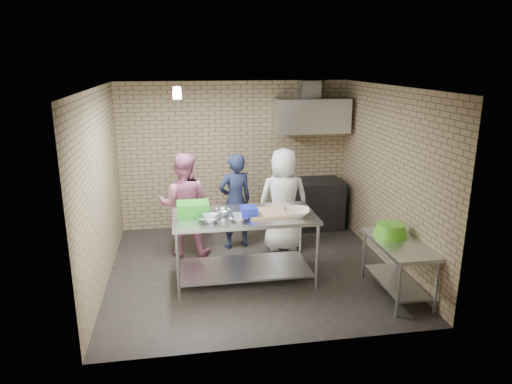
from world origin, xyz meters
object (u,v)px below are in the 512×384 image
green_crate (193,209)px  bottle_red (311,118)px  stove (309,204)px  woman_white (283,200)px  woman_pink (184,205)px  blue_tub (249,212)px  green_basin (391,230)px  bottle_green (332,118)px  man_navy (235,201)px  prep_table (244,248)px  side_counter (397,268)px

green_crate → bottle_red: 3.23m
stove → woman_white: woman_white is taller
green_crate → woman_pink: (-0.12, 0.96, -0.24)m
blue_tub → green_basin: size_ratio=0.48×
bottle_green → woman_white: size_ratio=0.09×
green_basin → bottle_green: bottle_green is taller
green_crate → woman_white: size_ratio=0.26×
green_basin → bottle_red: (-0.38, 2.74, 1.19)m
stove → bottle_green: bottle_green is taller
woman_white → man_navy: bearing=-11.8°
man_navy → woman_pink: 0.86m
bottle_red → green_crate: bearing=-136.9°
bottle_red → man_navy: bottle_red is taller
green_crate → bottle_green: bearing=38.4°
stove → green_crate: green_crate is taller
prep_table → woman_white: size_ratio=1.16×
stove → woman_pink: (-2.33, -0.90, 0.39)m
bottle_red → woman_white: (-0.76, -1.19, -1.18)m
woman_pink → woman_white: woman_white is taller
blue_tub → green_basin: (1.88, -0.41, -0.22)m
blue_tub → green_crate: bearing=163.7°
blue_tub → woman_white: bearing=56.8°
green_crate → bottle_red: bottle_red is taller
green_crate → green_basin: bearing=-13.5°
green_basin → man_navy: bearing=137.4°
bottle_red → man_navy: 2.19m
bottle_green → woman_pink: bearing=-157.6°
prep_table → green_basin: size_ratio=4.29×
blue_tub → woman_pink: woman_pink is taller
prep_table → man_navy: man_navy is taller
blue_tub → side_counter: bearing=-19.2°
prep_table → bottle_green: 3.33m
woman_white → bottle_green: bearing=-131.0°
blue_tub → woman_white: 1.37m
stove → man_navy: man_navy is taller
side_counter → blue_tub: size_ratio=5.47×
green_basin → bottle_red: 3.01m
blue_tub → bottle_red: bottle_red is taller
blue_tub → woman_white: size_ratio=0.13×
side_counter → blue_tub: blue_tub is taller
blue_tub → bottle_red: (1.50, 2.33, 0.97)m
man_navy → woman_white: woman_white is taller
bottle_green → woman_pink: bottle_green is taller
stove → bottle_red: bottle_red is taller
stove → blue_tub: (-1.45, -2.09, 0.61)m
green_basin → bottle_green: 2.98m
green_basin → bottle_red: bearing=97.9°
bottle_red → bottle_green: (0.40, 0.00, -0.01)m
green_crate → man_navy: bearing=57.2°
bottle_green → man_navy: size_ratio=0.09×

